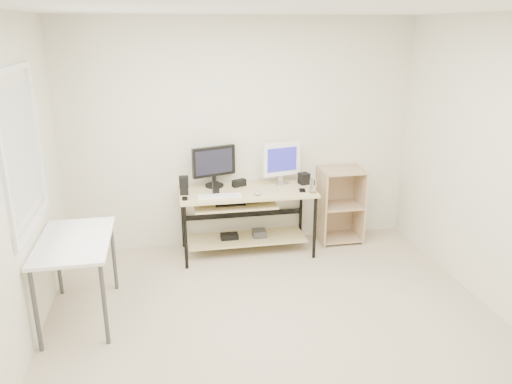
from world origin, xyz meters
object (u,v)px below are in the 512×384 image
at_px(black_monitor, 214,164).
at_px(audio_controller, 216,188).
at_px(shelf_unit, 339,204).
at_px(white_imac, 282,160).
at_px(side_table, 75,248).
at_px(desk, 245,208).

xyz_separation_m(black_monitor, audio_controller, (-0.01, -0.28, -0.19)).
distance_m(shelf_unit, white_imac, 0.92).
bearing_deg(side_table, black_monitor, 43.32).
bearing_deg(white_imac, desk, -173.20).
height_order(desk, white_imac, white_imac).
distance_m(white_imac, audio_controller, 0.85).
bearing_deg(audio_controller, shelf_unit, 1.21).
xyz_separation_m(shelf_unit, black_monitor, (-1.49, 0.04, 0.56)).
bearing_deg(shelf_unit, desk, -172.23).
distance_m(black_monitor, audio_controller, 0.34).
bearing_deg(audio_controller, white_imac, 9.12).
bearing_deg(white_imac, black_monitor, 164.18).
bearing_deg(desk, side_table, -147.35).
height_order(shelf_unit, black_monitor, black_monitor).
bearing_deg(side_table, desk, 32.65).
bearing_deg(black_monitor, desk, -50.61).
bearing_deg(side_table, shelf_unit, 23.33).
relative_size(shelf_unit, black_monitor, 1.81).
bearing_deg(audio_controller, side_table, -151.40).
xyz_separation_m(desk, audio_controller, (-0.33, -0.08, 0.28)).
bearing_deg(desk, shelf_unit, 7.77).
xyz_separation_m(side_table, black_monitor, (1.34, 1.26, 0.34)).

